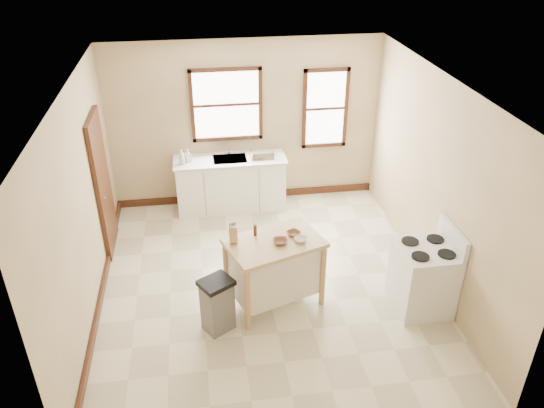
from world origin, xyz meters
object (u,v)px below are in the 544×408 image
Objects in this scene: knife_block at (233,235)px; kitchen_island at (274,272)px; dish_rack at (262,155)px; bowl_c at (301,240)px; soap_bottle_b at (188,156)px; gas_stove at (424,269)px; pepper_grinder at (255,230)px; bowl_b at (294,233)px; soap_bottle_a at (182,157)px; trash_bin at (217,305)px; bowl_a at (280,242)px.

kitchen_island is at bearing -5.51° from knife_block.
bowl_c is at bearing -62.97° from dish_rack.
soap_bottle_b is 4.14m from gas_stove.
soap_bottle_b is at bearing 117.07° from bowl_c.
bowl_b is at bearing -7.39° from pepper_grinder.
soap_bottle_a is 0.63× the size of dish_rack.
soap_bottle_b reaches higher than pepper_grinder.
trash_bin is 2.63m from gas_stove.
gas_stove is at bearing -47.76° from soap_bottle_a.
gas_stove is at bearing -9.63° from bowl_a.
kitchen_island is 0.60m from bowl_c.
bowl_c reaches higher than bowl_a.
gas_stove is at bearing -30.76° from trash_bin.
gas_stove is (2.89, -2.94, -0.44)m from soap_bottle_b.
bowl_b is (0.48, -0.06, -0.05)m from pepper_grinder.
dish_rack is 0.53× the size of trash_bin.
dish_rack is 2.43m from bowl_b.
pepper_grinder is 0.58m from bowl_c.
soap_bottle_a is at bearing 95.29° from kitchen_island.
bowl_a is (0.06, -0.06, 0.50)m from kitchen_island.
knife_block is 0.58m from bowl_a.
bowl_b is at bearing 39.52° from bowl_a.
bowl_b is (0.20, 0.16, -0.00)m from bowl_a.
soap_bottle_a is at bearing -154.29° from dish_rack.
bowl_b is at bearing -5.22° from trash_bin.
bowl_a is at bearing -179.73° from bowl_c.
bowl_c is at bearing -64.53° from soap_bottle_a.
dish_rack is 2.59m from bowl_c.
soap_bottle_a is 4.15m from gas_stove.
soap_bottle_a is at bearing 136.24° from gas_stove.
bowl_a is 1.12× the size of bowl_b.
knife_block is at bearing 169.91° from gas_stove.
knife_block is at bearing 168.47° from bowl_a.
bowl_c is (0.13, -2.59, 0.01)m from dish_rack.
trash_bin is at bearing -157.32° from bowl_a.
knife_block reaches higher than soap_bottle_b.
soap_bottle_a reaches higher than bowl_c.
gas_stove is at bearing -8.77° from knife_block.
pepper_grinder is at bearing -72.76° from soap_bottle_a.
soap_bottle_b is at bearing 63.52° from trash_bin.
soap_bottle_b is 1.40× the size of pepper_grinder.
bowl_b is (1.39, -2.39, -0.07)m from soap_bottle_a.
soap_bottle_a reaches higher than bowl_b.
bowl_b is (0.07, -2.43, 0.01)m from dish_rack.
soap_bottle_a is 0.13m from soap_bottle_b.
kitchen_island is at bearing 169.04° from gas_stove.
bowl_a is (0.57, -0.12, -0.08)m from knife_block.
soap_bottle_a is at bearing 120.11° from bowl_b.
soap_bottle_a is at bearing 65.54° from trash_bin.
soap_bottle_b reaches higher than trash_bin.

